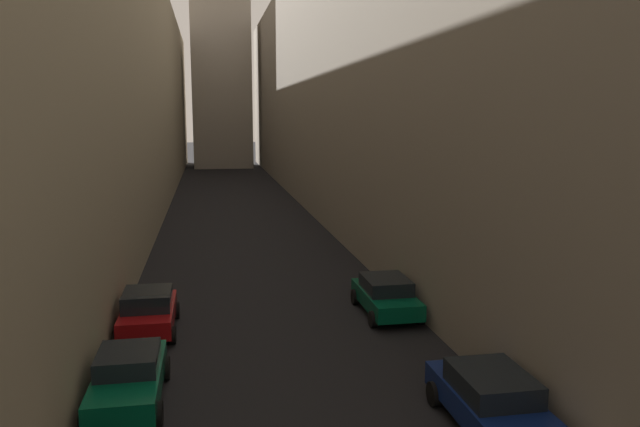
% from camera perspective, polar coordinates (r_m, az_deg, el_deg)
% --- Properties ---
extents(ground_plane, '(264.00, 264.00, 0.00)m').
position_cam_1_polar(ground_plane, '(46.47, -7.47, -0.36)').
color(ground_plane, black).
extents(building_block_left, '(15.84, 108.00, 18.90)m').
position_cam_1_polar(building_block_left, '(49.14, -23.94, 10.52)').
color(building_block_left, gray).
rests_on(building_block_left, ground).
extents(building_block_right, '(15.97, 108.00, 20.73)m').
position_cam_1_polar(building_block_right, '(50.37, 8.02, 12.19)').
color(building_block_right, gray).
rests_on(building_block_right, ground).
extents(parked_car_left_third, '(1.91, 4.22, 1.45)m').
position_cam_1_polar(parked_car_left_third, '(17.52, -17.30, -14.25)').
color(parked_car_left_third, '#05472D').
rests_on(parked_car_left_third, ground).
extents(parked_car_left_far, '(1.99, 3.90, 1.52)m').
position_cam_1_polar(parked_car_left_far, '(22.70, -15.62, -8.67)').
color(parked_car_left_far, maroon).
rests_on(parked_car_left_far, ground).
extents(parked_car_right_third, '(2.01, 4.48, 1.49)m').
position_cam_1_polar(parked_car_right_third, '(16.01, 15.69, -16.38)').
color(parked_car_right_third, navy).
rests_on(parked_car_right_third, ground).
extents(parked_car_right_far, '(1.99, 4.14, 1.43)m').
position_cam_1_polar(parked_car_right_far, '(23.95, 6.13, -7.52)').
color(parked_car_right_far, '#05472D').
rests_on(parked_car_right_far, ground).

